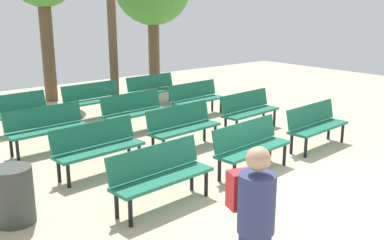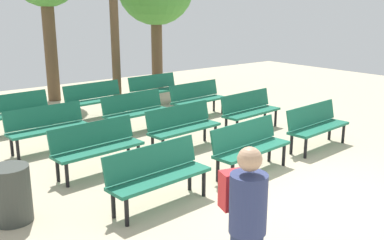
{
  "view_description": "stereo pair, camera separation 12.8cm",
  "coord_description": "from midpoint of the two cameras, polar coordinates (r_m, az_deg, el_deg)",
  "views": [
    {
      "loc": [
        -5.53,
        -3.41,
        2.83
      ],
      "look_at": [
        0.0,
        3.33,
        0.55
      ],
      "focal_mm": 41.32,
      "sensor_mm": 36.0,
      "label": 1
    },
    {
      "loc": [
        -5.43,
        -3.49,
        2.83
      ],
      "look_at": [
        0.0,
        3.33,
        0.55
      ],
      "focal_mm": 41.32,
      "sensor_mm": 36.0,
      "label": 2
    }
  ],
  "objects": [
    {
      "name": "bench_r3_c0",
      "position": [
        10.78,
        -22.27,
        1.09
      ],
      "size": [
        1.63,
        0.61,
        0.87
      ],
      "rotation": [
        0.0,
        0.0,
        0.08
      ],
      "color": "#19664C",
      "rests_on": "ground_plane"
    },
    {
      "name": "bench_r1_c1",
      "position": [
        8.84,
        -1.62,
        -0.6
      ],
      "size": [
        1.63,
        0.59,
        0.87
      ],
      "rotation": [
        0.0,
        0.0,
        0.07
      ],
      "color": "#19664C",
      "rests_on": "ground_plane"
    },
    {
      "name": "trash_bin",
      "position": [
        6.4,
        -22.59,
        -8.97
      ],
      "size": [
        0.53,
        0.53,
        0.78
      ],
      "primitive_type": "cylinder",
      "color": "#383D38",
      "rests_on": "ground_plane"
    },
    {
      "name": "bench_r3_c2",
      "position": [
        12.77,
        -5.36,
        4.09
      ],
      "size": [
        1.63,
        0.58,
        0.87
      ],
      "rotation": [
        0.0,
        0.0,
        0.06
      ],
      "color": "#19664C",
      "rests_on": "ground_plane"
    },
    {
      "name": "visitor_with_backpack",
      "position": [
        4.12,
        7.09,
        -12.76
      ],
      "size": [
        0.45,
        0.59,
        1.65
      ],
      "rotation": [
        0.0,
        0.0,
        2.83
      ],
      "color": "navy",
      "rests_on": "ground_plane"
    },
    {
      "name": "tree_1",
      "position": [
        13.3,
        -10.44,
        9.55
      ],
      "size": [
        0.25,
        0.25,
        3.4
      ],
      "color": "brown",
      "rests_on": "ground_plane"
    },
    {
      "name": "ground_plane",
      "position": [
        7.06,
        17.11,
        -9.65
      ],
      "size": [
        24.0,
        24.0,
        0.0
      ],
      "primitive_type": "plane",
      "color": "#BCAD8E"
    },
    {
      "name": "bench_r3_c1",
      "position": [
        11.67,
        -12.93,
        2.79
      ],
      "size": [
        1.63,
        0.59,
        0.87
      ],
      "rotation": [
        0.0,
        0.0,
        0.07
      ],
      "color": "#19664C",
      "rests_on": "ground_plane"
    },
    {
      "name": "bench_r2_c0",
      "position": [
        9.23,
        -18.62,
        -0.72
      ],
      "size": [
        1.62,
        0.56,
        0.87
      ],
      "rotation": [
        0.0,
        0.0,
        0.05
      ],
      "color": "#19664C",
      "rests_on": "ground_plane"
    },
    {
      "name": "bench_r0_c2",
      "position": [
        9.27,
        15.29,
        -0.4
      ],
      "size": [
        1.63,
        0.59,
        0.87
      ],
      "rotation": [
        0.0,
        0.0,
        0.07
      ],
      "color": "#19664C",
      "rests_on": "ground_plane"
    },
    {
      "name": "bench_r1_c0",
      "position": [
        7.75,
        -12.55,
        -3.17
      ],
      "size": [
        1.63,
        0.6,
        0.87
      ],
      "rotation": [
        0.0,
        0.0,
        0.07
      ],
      "color": "#19664C",
      "rests_on": "ground_plane"
    },
    {
      "name": "bench_r0_c1",
      "position": [
        7.67,
        7.09,
        -3.11
      ],
      "size": [
        1.64,
        0.62,
        0.87
      ],
      "rotation": [
        0.0,
        0.0,
        0.09
      ],
      "color": "#19664C",
      "rests_on": "ground_plane"
    },
    {
      "name": "bench_r2_c2",
      "position": [
        11.48,
        0.18,
        2.97
      ],
      "size": [
        1.63,
        0.59,
        0.87
      ],
      "rotation": [
        0.0,
        0.0,
        0.07
      ],
      "color": "#19664C",
      "rests_on": "ground_plane"
    },
    {
      "name": "bench_r0_c0",
      "position": [
        6.38,
        -4.72,
        -6.75
      ],
      "size": [
        1.63,
        0.59,
        0.87
      ],
      "rotation": [
        0.0,
        0.0,
        0.07
      ],
      "color": "#19664C",
      "rests_on": "ground_plane"
    },
    {
      "name": "bench_r2_c1",
      "position": [
        10.19,
        -7.79,
        1.33
      ],
      "size": [
        1.63,
        0.59,
        0.87
      ],
      "rotation": [
        0.0,
        0.0,
        0.07
      ],
      "color": "#19664C",
      "rests_on": "ground_plane"
    },
    {
      "name": "bench_r1_c2",
      "position": [
        10.28,
        6.97,
        1.47
      ],
      "size": [
        1.63,
        0.61,
        0.87
      ],
      "rotation": [
        0.0,
        0.0,
        0.08
      ],
      "color": "#19664C",
      "rests_on": "ground_plane"
    }
  ]
}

